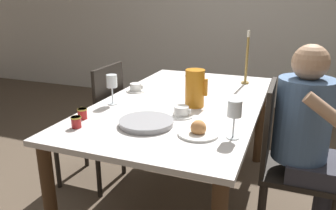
{
  "coord_description": "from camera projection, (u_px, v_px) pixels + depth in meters",
  "views": [
    {
      "loc": [
        0.66,
        -1.97,
        1.41
      ],
      "look_at": [
        0.0,
        -0.27,
        0.81
      ],
      "focal_mm": 35.0,
      "sensor_mm": 36.0,
      "label": 1
    }
  ],
  "objects": [
    {
      "name": "ground_plane",
      "position": [
        181.0,
        200.0,
        2.41
      ],
      "size": [
        20.0,
        20.0,
        0.0
      ],
      "primitive_type": "plane",
      "color": "brown"
    },
    {
      "name": "wall_back",
      "position": [
        245.0,
        8.0,
        4.26
      ],
      "size": [
        10.0,
        0.06,
        2.6
      ],
      "color": "silver",
      "rests_on": "ground_plane"
    },
    {
      "name": "dining_table",
      "position": [
        182.0,
        114.0,
        2.21
      ],
      "size": [
        1.01,
        1.77,
        0.76
      ],
      "color": "silver",
      "rests_on": "ground_plane"
    },
    {
      "name": "chair_person_side",
      "position": [
        286.0,
        161.0,
        1.92
      ],
      "size": [
        0.42,
        0.42,
        0.96
      ],
      "rotation": [
        0.0,
        0.0,
        -1.57
      ],
      "color": "black",
      "rests_on": "ground_plane"
    },
    {
      "name": "chair_opposite",
      "position": [
        97.0,
        123.0,
        2.5
      ],
      "size": [
        0.42,
        0.42,
        0.96
      ],
      "rotation": [
        0.0,
        0.0,
        1.57
      ],
      "color": "black",
      "rests_on": "ground_plane"
    },
    {
      "name": "person_seated",
      "position": [
        308.0,
        133.0,
        1.8
      ],
      "size": [
        0.39,
        0.41,
        1.19
      ],
      "rotation": [
        0.0,
        0.0,
        -1.57
      ],
      "color": "#33333D",
      "rests_on": "ground_plane"
    },
    {
      "name": "red_pitcher",
      "position": [
        195.0,
        88.0,
        2.03
      ],
      "size": [
        0.15,
        0.12,
        0.23
      ],
      "color": "orange",
      "rests_on": "dining_table"
    },
    {
      "name": "wine_glass_water",
      "position": [
        112.0,
        82.0,
        2.06
      ],
      "size": [
        0.07,
        0.07,
        0.19
      ],
      "color": "white",
      "rests_on": "dining_table"
    },
    {
      "name": "wine_glass_juice",
      "position": [
        235.0,
        111.0,
        1.55
      ],
      "size": [
        0.07,
        0.07,
        0.19
      ],
      "color": "white",
      "rests_on": "dining_table"
    },
    {
      "name": "teacup_near_person",
      "position": [
        181.0,
        112.0,
        1.88
      ],
      "size": [
        0.15,
        0.15,
        0.06
      ],
      "color": "white",
      "rests_on": "dining_table"
    },
    {
      "name": "teacup_across",
      "position": [
        136.0,
        88.0,
        2.4
      ],
      "size": [
        0.15,
        0.15,
        0.06
      ],
      "color": "white",
      "rests_on": "dining_table"
    },
    {
      "name": "serving_tray",
      "position": [
        146.0,
        123.0,
        1.75
      ],
      "size": [
        0.29,
        0.29,
        0.03
      ],
      "color": "#9E9EA3",
      "rests_on": "dining_table"
    },
    {
      "name": "bread_plate",
      "position": [
        198.0,
        131.0,
        1.62
      ],
      "size": [
        0.2,
        0.2,
        0.08
      ],
      "color": "white",
      "rests_on": "dining_table"
    },
    {
      "name": "jam_jar_amber",
      "position": [
        76.0,
        122.0,
        1.71
      ],
      "size": [
        0.05,
        0.05,
        0.06
      ],
      "color": "#A81E1E",
      "rests_on": "dining_table"
    },
    {
      "name": "jam_jar_red",
      "position": [
        82.0,
        113.0,
        1.84
      ],
      "size": [
        0.05,
        0.05,
        0.06
      ],
      "color": "#A81E1E",
      "rests_on": "dining_table"
    },
    {
      "name": "candlestick_tall",
      "position": [
        247.0,
        62.0,
        2.57
      ],
      "size": [
        0.06,
        0.06,
        0.42
      ],
      "color": "olive",
      "rests_on": "dining_table"
    }
  ]
}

